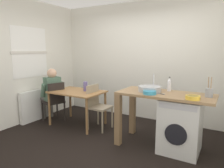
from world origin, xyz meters
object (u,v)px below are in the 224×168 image
at_px(bottle_tall_green, 169,85).
at_px(vase, 85,86).
at_px(seated_person, 51,92).
at_px(chair_opposite, 97,104).
at_px(chair_person_seat, 55,100).
at_px(dining_table, 77,96).
at_px(colander, 193,97).
at_px(washing_machine, 180,125).
at_px(utensil_crock, 209,92).
at_px(mixing_bowl, 150,92).

xyz_separation_m(bottle_tall_green, vase, (-1.77, 0.01, -0.19)).
distance_m(seated_person, bottle_tall_green, 2.65).
distance_m(chair_opposite, vase, 0.47).
bearing_deg(chair_person_seat, bottle_tall_green, -67.78).
bearing_deg(chair_person_seat, chair_opposite, -63.06).
height_order(dining_table, colander, colander).
distance_m(washing_machine, utensil_crock, 0.67).
xyz_separation_m(dining_table, colander, (2.36, -0.33, 0.31)).
bearing_deg(mixing_bowl, colander, -1.79).
distance_m(dining_table, mixing_bowl, 1.78).
bearing_deg(chair_person_seat, utensil_crock, -71.46).
bearing_deg(dining_table, colander, -7.84).
distance_m(chair_opposite, washing_machine, 1.71).
distance_m(seated_person, colander, 3.09).
bearing_deg(seated_person, bottle_tall_green, -69.11).
height_order(seated_person, utensil_crock, utensil_crock).
xyz_separation_m(seated_person, colander, (3.07, -0.25, 0.28)).
distance_m(dining_table, bottle_tall_green, 1.96).
height_order(chair_opposite, vase, vase).
bearing_deg(vase, chair_opposite, -8.43).
bearing_deg(seated_person, colander, -77.38).
relative_size(washing_machine, colander, 4.30).
relative_size(bottle_tall_green, colander, 1.22).
height_order(chair_opposite, seated_person, seated_person).
height_order(dining_table, chair_person_seat, chair_person_seat).
bearing_deg(vase, bottle_tall_green, -0.32).
bearing_deg(colander, washing_machine, 130.74).
height_order(chair_person_seat, bottle_tall_green, bottle_tall_green).
bearing_deg(seated_person, dining_table, -66.66).
height_order(dining_table, bottle_tall_green, bottle_tall_green).
bearing_deg(utensil_crock, colander, -123.70).
bearing_deg(washing_machine, colander, -49.26).
height_order(chair_person_seat, vase, vase).
relative_size(bottle_tall_green, vase, 1.21).
bearing_deg(bottle_tall_green, colander, -43.17).
bearing_deg(seated_person, chair_opposite, -66.58).
distance_m(washing_machine, vase, 2.08).
distance_m(seated_person, utensil_crock, 3.26).
distance_m(chair_person_seat, washing_machine, 2.73).
distance_m(dining_table, utensil_crock, 2.57).
height_order(chair_person_seat, seated_person, seated_person).
relative_size(chair_person_seat, chair_opposite, 1.00).
xyz_separation_m(washing_machine, mixing_bowl, (-0.45, -0.20, 0.52)).
relative_size(dining_table, bottle_tall_green, 4.52).
bearing_deg(chair_opposite, washing_machine, 85.99).
distance_m(chair_opposite, bottle_tall_green, 1.54).
relative_size(utensil_crock, colander, 1.50).
bearing_deg(chair_opposite, chair_person_seat, -79.01).
xyz_separation_m(chair_opposite, bottle_tall_green, (1.45, 0.04, 0.52)).
xyz_separation_m(chair_person_seat, chair_opposite, (1.02, 0.17, 0.00)).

